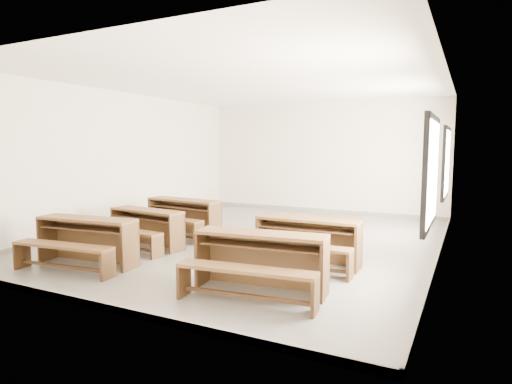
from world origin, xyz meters
The scene contains 7 objects.
room centered at (0.09, 0.00, 2.14)m, with size 8.50×8.50×3.20m.
desk_set_0 centered at (-1.63, -2.94, 0.45)m, with size 1.81×1.08×0.78m.
desk_set_1 centered at (-1.61, -1.54, 0.43)m, with size 1.71×1.02×0.73m.
desk_set_2 centered at (-1.65, -0.29, 0.46)m, with size 1.82×1.06×0.79m.
desk_set_3 centered at (1.47, -2.82, 0.46)m, with size 1.86×1.11×0.80m.
desk_set_4 centered at (1.58, -1.31, 0.45)m, with size 1.72×0.91×0.77m.
desk_set_5 centered at (1.50, -0.28, 0.37)m, with size 1.48×0.87×0.64m.
Camera 1 is at (3.91, -7.77, 1.94)m, focal length 30.00 mm.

